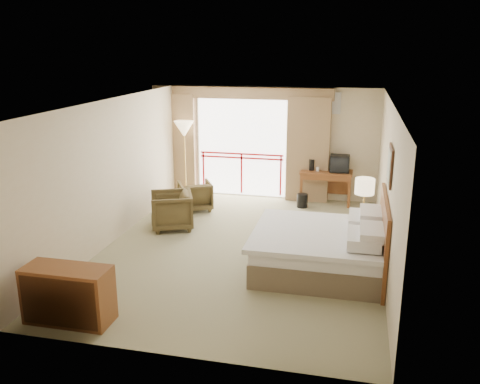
% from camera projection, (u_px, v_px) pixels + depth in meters
% --- Properties ---
extents(floor, '(7.00, 7.00, 0.00)m').
position_uv_depth(floor, '(242.00, 248.00, 9.44)').
color(floor, gray).
rests_on(floor, ground).
extents(ceiling, '(7.00, 7.00, 0.00)m').
position_uv_depth(ceiling, '(242.00, 102.00, 8.69)').
color(ceiling, white).
rests_on(ceiling, wall_back).
extents(wall_back, '(5.00, 0.00, 5.00)m').
position_uv_depth(wall_back, '(274.00, 143.00, 12.34)').
color(wall_back, beige).
rests_on(wall_back, ground).
extents(wall_front, '(5.00, 0.00, 5.00)m').
position_uv_depth(wall_front, '(175.00, 253.00, 5.78)').
color(wall_front, beige).
rests_on(wall_front, ground).
extents(wall_left, '(0.00, 7.00, 7.00)m').
position_uv_depth(wall_left, '(114.00, 171.00, 9.60)').
color(wall_left, beige).
rests_on(wall_left, ground).
extents(wall_right, '(0.00, 7.00, 7.00)m').
position_uv_depth(wall_right, '(387.00, 187.00, 8.52)').
color(wall_right, beige).
rests_on(wall_right, ground).
extents(balcony_door, '(2.40, 0.00, 2.40)m').
position_uv_depth(balcony_door, '(242.00, 148.00, 12.53)').
color(balcony_door, white).
rests_on(balcony_door, wall_back).
extents(balcony_railing, '(2.09, 0.03, 1.02)m').
position_uv_depth(balcony_railing, '(241.00, 163.00, 12.62)').
color(balcony_railing, '#B20F13').
rests_on(balcony_railing, wall_back).
extents(curtain_left, '(1.00, 0.26, 2.50)m').
position_uv_depth(curtain_left, '(177.00, 144.00, 12.75)').
color(curtain_left, olive).
rests_on(curtain_left, wall_back).
extents(curtain_right, '(1.00, 0.26, 2.50)m').
position_uv_depth(curtain_right, '(308.00, 150.00, 12.04)').
color(curtain_right, olive).
rests_on(curtain_right, wall_back).
extents(valance, '(4.40, 0.22, 0.28)m').
position_uv_depth(valance, '(241.00, 93.00, 12.06)').
color(valance, olive).
rests_on(valance, wall_back).
extents(hvac_vent, '(0.50, 0.04, 0.50)m').
position_uv_depth(hvac_vent, '(330.00, 103.00, 11.75)').
color(hvac_vent, silver).
rests_on(hvac_vent, wall_back).
extents(bed, '(2.13, 2.06, 0.97)m').
position_uv_depth(bed, '(322.00, 249.00, 8.45)').
color(bed, brown).
rests_on(bed, floor).
extents(headboard, '(0.06, 2.10, 1.30)m').
position_uv_depth(headboard, '(383.00, 238.00, 8.17)').
color(headboard, brown).
rests_on(headboard, wall_right).
extents(framed_art, '(0.04, 0.72, 0.60)m').
position_uv_depth(framed_art, '(390.00, 165.00, 7.83)').
color(framed_art, black).
rests_on(framed_art, wall_right).
extents(nightstand, '(0.41, 0.48, 0.55)m').
position_uv_depth(nightstand, '(362.00, 227.00, 9.77)').
color(nightstand, brown).
rests_on(nightstand, floor).
extents(table_lamp, '(0.37, 0.37, 0.65)m').
position_uv_depth(table_lamp, '(365.00, 187.00, 9.60)').
color(table_lamp, tan).
rests_on(table_lamp, nightstand).
extents(phone, '(0.18, 0.15, 0.07)m').
position_uv_depth(phone, '(360.00, 213.00, 9.55)').
color(phone, black).
rests_on(phone, nightstand).
extents(desk, '(1.21, 0.58, 0.79)m').
position_uv_depth(desk, '(326.00, 178.00, 12.03)').
color(desk, brown).
rests_on(desk, floor).
extents(tv, '(0.44, 0.35, 0.40)m').
position_uv_depth(tv, '(340.00, 164.00, 11.81)').
color(tv, black).
rests_on(tv, desk).
extents(coffee_maker, '(0.15, 0.15, 0.27)m').
position_uv_depth(coffee_maker, '(312.00, 165.00, 11.97)').
color(coffee_maker, black).
rests_on(coffee_maker, desk).
extents(cup, '(0.09, 0.09, 0.10)m').
position_uv_depth(cup, '(318.00, 169.00, 11.92)').
color(cup, white).
rests_on(cup, desk).
extents(wastebasket, '(0.31, 0.31, 0.32)m').
position_uv_depth(wastebasket, '(302.00, 201.00, 11.81)').
color(wastebasket, black).
rests_on(wastebasket, floor).
extents(armchair_far, '(0.96, 0.97, 0.66)m').
position_uv_depth(armchair_far, '(196.00, 209.00, 11.69)').
color(armchair_far, '#44371D').
rests_on(armchair_far, floor).
extents(armchair_near, '(1.08, 1.07, 0.76)m').
position_uv_depth(armchair_near, '(172.00, 228.00, 10.50)').
color(armchair_near, '#44371D').
rests_on(armchair_near, floor).
extents(side_table, '(0.45, 0.45, 0.49)m').
position_uv_depth(side_table, '(176.00, 202.00, 11.09)').
color(side_table, black).
rests_on(side_table, floor).
extents(book, '(0.24, 0.26, 0.02)m').
position_uv_depth(book, '(176.00, 195.00, 11.05)').
color(book, white).
rests_on(book, side_table).
extents(floor_lamp, '(0.48, 0.48, 1.88)m').
position_uv_depth(floor_lamp, '(184.00, 132.00, 12.29)').
color(floor_lamp, tan).
rests_on(floor_lamp, floor).
extents(dresser, '(1.18, 0.50, 0.79)m').
position_uv_depth(dresser, '(68.00, 295.00, 6.85)').
color(dresser, brown).
rests_on(dresser, floor).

